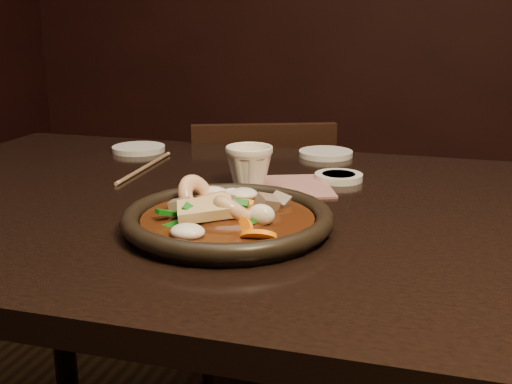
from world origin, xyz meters
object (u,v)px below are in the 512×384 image
(plate, at_px, (228,220))
(tea_cup, at_px, (249,166))
(chair, at_px, (260,247))
(table, at_px, (293,251))

(plate, height_order, tea_cup, tea_cup)
(plate, xyz_separation_m, tea_cup, (-0.03, 0.22, 0.03))
(chair, bearing_deg, plate, 81.32)
(table, xyz_separation_m, chair, (-0.23, 0.61, -0.24))
(table, distance_m, plate, 0.18)
(table, distance_m, tea_cup, 0.18)
(plate, relative_size, tea_cup, 3.66)
(table, xyz_separation_m, plate, (-0.07, -0.14, 0.09))
(chair, relative_size, plate, 2.53)
(table, relative_size, tea_cup, 18.68)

